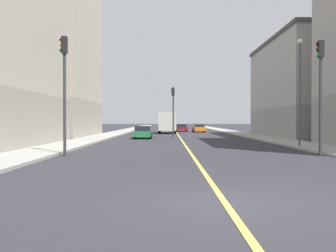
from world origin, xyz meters
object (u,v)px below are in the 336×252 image
object	(u,v)px
traffic_light_left_near	(319,82)
car_orange	(198,128)
building_right_midblock	(45,39)
traffic_light_median_far	(172,105)
street_lamp_left_near	(298,81)
car_green	(142,132)
traffic_light_right_near	(63,79)
building_left_mid	(311,88)
box_truck	(166,122)
car_maroon	(180,128)
car_red	(165,127)

from	to	relation	value
traffic_light_left_near	car_orange	xyz separation A→B (m)	(-3.11, 42.27, -3.34)
building_right_midblock	traffic_light_median_far	distance (m)	16.46
street_lamp_left_near	car_green	bearing A→B (deg)	130.65
traffic_light_right_near	traffic_light_median_far	world-z (taller)	traffic_light_right_near
traffic_light_right_near	building_left_mid	bearing A→B (deg)	47.58
car_orange	box_truck	bearing A→B (deg)	-128.90
car_maroon	traffic_light_right_near	bearing A→B (deg)	-99.65
traffic_light_median_far	car_maroon	xyz separation A→B (m)	(1.71, 23.31, -2.98)
building_right_midblock	car_green	bearing A→B (deg)	-20.41
box_truck	building_right_midblock	bearing A→B (deg)	-139.56
building_right_midblock	car_orange	distance (m)	28.26
street_lamp_left_near	traffic_light_right_near	bearing A→B (deg)	-156.81
street_lamp_left_near	box_truck	size ratio (longest dim) A/B	0.95
car_maroon	car_green	xyz separation A→B (m)	(-4.90, -25.87, 0.00)
car_green	building_left_mid	bearing A→B (deg)	12.45
traffic_light_right_near	car_orange	xyz separation A→B (m)	(10.50, 42.27, -3.46)
traffic_light_right_near	traffic_light_median_far	distance (m)	23.30
building_left_mid	car_red	distance (m)	33.27
traffic_light_right_near	car_green	distance (m)	20.43
car_green	box_truck	size ratio (longest dim) A/B	0.52
building_left_mid	street_lamp_left_near	distance (m)	19.43
building_left_mid	car_green	bearing A→B (deg)	-167.55
street_lamp_left_near	car_orange	distance (m)	36.46
building_right_midblock	car_red	distance (m)	33.17
car_green	box_truck	xyz separation A→B (m)	(2.52, 16.02, 0.96)
car_green	car_red	distance (m)	32.61
traffic_light_median_far	car_green	bearing A→B (deg)	-141.31
traffic_light_median_far	box_truck	world-z (taller)	traffic_light_median_far
street_lamp_left_near	building_left_mid	bearing A→B (deg)	67.38
car_maroon	building_right_midblock	bearing A→B (deg)	-126.86
car_orange	traffic_light_right_near	bearing A→B (deg)	-103.95
car_red	car_maroon	bearing A→B (deg)	-69.29
car_maroon	box_truck	world-z (taller)	box_truck
car_orange	street_lamp_left_near	bearing A→B (deg)	-83.47
building_left_mid	traffic_light_right_near	world-z (taller)	building_left_mid
traffic_light_left_near	car_orange	world-z (taller)	traffic_light_left_near
building_left_mid	car_maroon	bearing A→B (deg)	123.48
building_right_midblock	traffic_light_right_near	distance (m)	26.55
car_red	traffic_light_right_near	bearing A→B (deg)	-95.74
street_lamp_left_near	car_red	bearing A→B (deg)	101.45
car_maroon	car_orange	size ratio (longest dim) A/B	1.04
building_right_midblock	car_red	world-z (taller)	building_right_midblock
traffic_light_left_near	street_lamp_left_near	distance (m)	6.38
building_left_mid	box_truck	world-z (taller)	building_left_mid
car_orange	traffic_light_median_far	bearing A→B (deg)	-102.60
car_orange	car_red	distance (m)	11.45
building_left_mid	box_truck	xyz separation A→B (m)	(-16.68, 11.78, -3.98)
car_green	car_red	world-z (taller)	car_red
car_red	box_truck	xyz separation A→B (m)	(0.14, -16.50, 0.94)
traffic_light_median_far	building_right_midblock	bearing A→B (deg)	173.48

